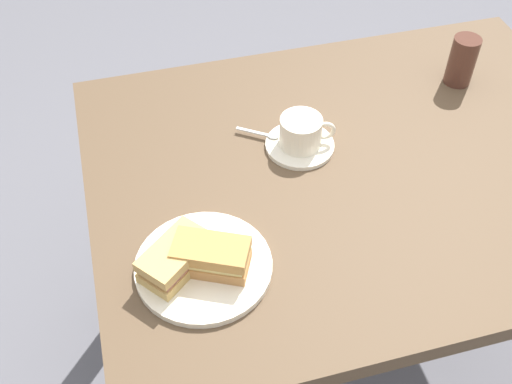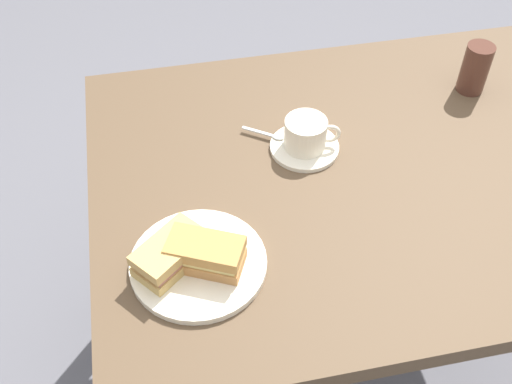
{
  "view_description": "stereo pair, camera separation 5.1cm",
  "coord_description": "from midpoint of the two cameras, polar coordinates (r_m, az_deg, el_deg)",
  "views": [
    {
      "loc": [
        0.46,
        0.85,
        1.68
      ],
      "look_at": [
        0.25,
        0.05,
        0.79
      ],
      "focal_mm": 43.51,
      "sensor_mm": 36.0,
      "label": 1
    },
    {
      "loc": [
        0.41,
        0.86,
        1.68
      ],
      "look_at": [
        0.25,
        0.05,
        0.79
      ],
      "focal_mm": 43.51,
      "sensor_mm": 36.0,
      "label": 2
    }
  ],
  "objects": [
    {
      "name": "sandwich_front",
      "position": [
        1.1,
        -3.34,
        -5.71
      ],
      "size": [
        0.15,
        0.12,
        0.06
      ],
      "color": "#B77C44",
      "rests_on": "sandwich_plate"
    },
    {
      "name": "sandwich_back",
      "position": [
        1.11,
        -6.58,
        -5.68
      ],
      "size": [
        0.15,
        0.14,
        0.05
      ],
      "color": "tan",
      "rests_on": "sandwich_plate"
    },
    {
      "name": "ground_plane",
      "position": [
        1.94,
        7.89,
        -14.03
      ],
      "size": [
        6.0,
        6.0,
        0.0
      ],
      "primitive_type": "plane",
      "color": "#5C5B61"
    },
    {
      "name": "coffee_cup",
      "position": [
        1.32,
        5.75,
        5.39
      ],
      "size": [
        0.12,
        0.09,
        0.07
      ],
      "color": "beige",
      "rests_on": "coffee_saucer"
    },
    {
      "name": "coffee_saucer",
      "position": [
        1.35,
        5.55,
        4.11
      ],
      "size": [
        0.15,
        0.15,
        0.01
      ],
      "primitive_type": "cylinder",
      "color": "beige",
      "rests_on": "dining_table"
    },
    {
      "name": "dining_table",
      "position": [
        1.42,
        10.46,
        -1.5
      ],
      "size": [
        1.15,
        0.88,
        0.76
      ],
      "color": "brown",
      "rests_on": "ground_plane"
    },
    {
      "name": "drinking_glass",
      "position": [
        1.56,
        20.4,
        10.59
      ],
      "size": [
        0.06,
        0.06,
        0.12
      ],
      "primitive_type": "cylinder",
      "color": "#4D2C21",
      "rests_on": "dining_table"
    },
    {
      "name": "spoon",
      "position": [
        1.36,
        2.37,
        5.25
      ],
      "size": [
        0.09,
        0.07,
        0.01
      ],
      "color": "silver",
      "rests_on": "coffee_saucer"
    },
    {
      "name": "sandwich_plate",
      "position": [
        1.13,
        -4.03,
        -6.61
      ],
      "size": [
        0.25,
        0.25,
        0.01
      ],
      "primitive_type": "cylinder",
      "color": "beige",
      "rests_on": "dining_table"
    }
  ]
}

